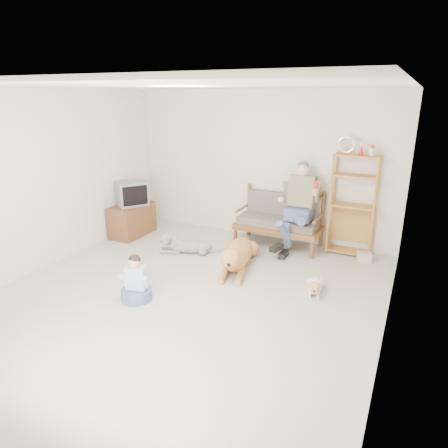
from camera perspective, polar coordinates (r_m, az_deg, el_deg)
The scene contains 16 objects.
floor at distance 5.53m, azimuth -5.50°, elevation -10.23°, with size 5.50×5.50×0.00m, color silver.
ceiling at distance 4.87m, azimuth -6.51°, elevation 19.00°, with size 5.50×5.50×0.00m, color white.
wall_back at distance 7.45m, azimuth 5.38°, elevation 8.27°, with size 5.00×5.00×0.00m, color beige.
wall_left at distance 6.67m, azimuth -24.61°, elevation 5.54°, with size 5.50×5.50×0.00m, color beige.
wall_right at distance 4.31m, azimuth 23.59°, elevation -0.56°, with size 5.50×5.50×0.00m, color beige.
loveseat at distance 7.19m, azimuth 7.97°, elevation 0.72°, with size 1.51×0.72×0.95m.
man at distance 6.81m, azimuth 10.14°, elevation 1.59°, with size 0.59×0.84×1.36m.
etagere at distance 6.95m, azimuth 17.87°, elevation 2.67°, with size 0.75×0.33×1.98m.
book_stack at distance 6.94m, azimuth 19.40°, elevation -4.48°, with size 0.22×0.16×0.14m, color beige.
tv_stand at distance 7.89m, azimuth -13.03°, elevation 0.58°, with size 0.51×0.90×0.60m.
crt_tv at distance 7.74m, azimuth -13.05°, elevation 4.30°, with size 0.67×0.70×0.45m.
wall_outlet at distance 8.19m, azimuth -3.07°, elevation 1.68°, with size 0.12×0.02×0.08m, color white.
golden_retriever at distance 6.27m, azimuth 1.87°, elevation -4.45°, with size 0.69×1.65×0.51m.
shaggy_dog at distance 6.91m, azimuth -5.64°, elevation -3.04°, with size 1.04×0.53×0.33m.
terrier at distance 5.67m, azimuth 12.85°, elevation -8.66°, with size 0.27×0.66×0.25m.
child at distance 5.45m, azimuth -12.44°, elevation -8.31°, with size 0.41×0.41×0.64m.
Camera 1 is at (2.60, -4.11, 2.62)m, focal length 32.00 mm.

